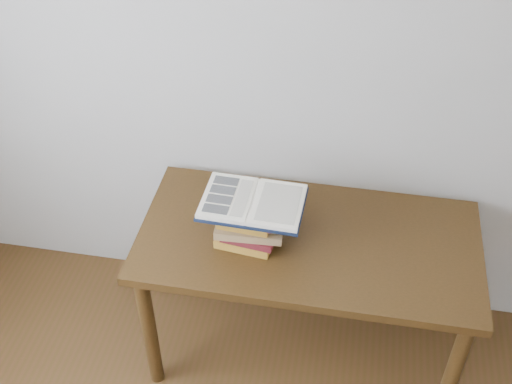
# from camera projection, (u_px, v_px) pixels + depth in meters

# --- Properties ---
(desk) EXTENTS (1.31, 0.65, 0.70)m
(desk) POSITION_uv_depth(u_px,v_px,m) (307.00, 256.00, 2.52)
(desk) COLOR #412710
(desk) RESTS_ON ground
(book_stack) EXTENTS (0.27, 0.19, 0.18)m
(book_stack) POSITION_uv_depth(u_px,v_px,m) (248.00, 222.00, 2.39)
(book_stack) COLOR #B49329
(book_stack) RESTS_ON desk
(open_book) EXTENTS (0.38, 0.27, 0.03)m
(open_book) POSITION_uv_depth(u_px,v_px,m) (253.00, 202.00, 2.32)
(open_book) COLOR black
(open_book) RESTS_ON book_stack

